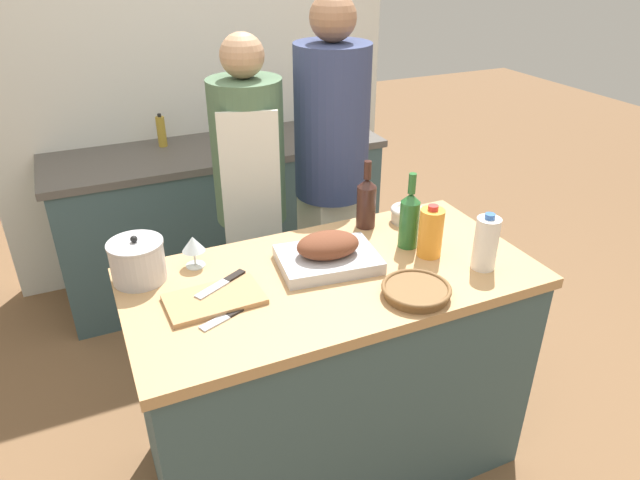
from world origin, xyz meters
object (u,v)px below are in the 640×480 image
object	(u,v)px
wicker_basket	(416,290)
person_cook_aproned	(251,194)
juice_jug	(431,232)
roasting_pan	(328,253)
wine_bottle_green	(366,201)
stock_pot	(138,261)
knife_paring	(224,318)
condiment_bottle_short	(246,126)
milk_jug	(486,243)
knife_chef	(223,283)
wine_bottle_dark	(409,218)
person_cook_guest	(331,168)
cutting_board	(214,299)
condiment_bottle_tall	(161,131)
wine_glass_left	(193,245)
mixing_bowl	(407,214)

from	to	relation	value
wicker_basket	person_cook_aproned	xyz separation A→B (m)	(-0.23, 1.04, -0.03)
juice_jug	person_cook_aproned	size ratio (longest dim) A/B	0.13
roasting_pan	wine_bottle_green	xyz separation A→B (m)	(0.27, 0.22, 0.06)
stock_pot	knife_paring	size ratio (longest dim) A/B	1.19
stock_pot	condiment_bottle_short	distance (m)	1.60
wine_bottle_green	wicker_basket	bearing A→B (deg)	-99.84
juice_jug	milk_jug	xyz separation A→B (m)	(0.12, -0.16, 0.00)
wicker_basket	knife_chef	size ratio (longest dim) A/B	1.17
wine_bottle_dark	person_cook_aproned	size ratio (longest dim) A/B	0.18
wine_bottle_dark	person_cook_aproned	xyz separation A→B (m)	(-0.39, 0.74, -0.13)
wine_bottle_dark	knife_chef	size ratio (longest dim) A/B	1.50
condiment_bottle_short	person_cook_guest	xyz separation A→B (m)	(0.16, -0.84, 0.00)
cutting_board	condiment_bottle_tall	xyz separation A→B (m)	(0.15, 1.70, 0.05)
milk_jug	knife_chef	xyz separation A→B (m)	(-0.89, 0.25, -0.08)
wine_glass_left	knife_chef	bearing A→B (deg)	-74.84
wicker_basket	person_cook_aproned	world-z (taller)	person_cook_aproned
wicker_basket	wine_bottle_dark	world-z (taller)	wine_bottle_dark
roasting_pan	stock_pot	distance (m)	0.66
wine_glass_left	condiment_bottle_short	size ratio (longest dim) A/B	0.63
wicker_basket	condiment_bottle_short	world-z (taller)	condiment_bottle_short
cutting_board	knife_chef	size ratio (longest dim) A/B	1.60
wine_glass_left	knife_paring	xyz separation A→B (m)	(0.01, -0.35, -0.08)
mixing_bowl	knife_paring	xyz separation A→B (m)	(-0.88, -0.35, -0.03)
wine_bottle_dark	knife_paring	xyz separation A→B (m)	(-0.77, -0.17, -0.11)
wine_bottle_dark	condiment_bottle_short	distance (m)	1.55
wine_glass_left	person_cook_aproned	xyz separation A→B (m)	(0.39, 0.55, -0.10)
milk_jug	knife_paring	distance (m)	0.94
milk_jug	condiment_bottle_short	size ratio (longest dim) A/B	1.13
person_cook_aproned	condiment_bottle_short	bearing A→B (deg)	88.81
condiment_bottle_short	person_cook_aproned	size ratio (longest dim) A/B	0.12
mixing_bowl	wine_glass_left	bearing A→B (deg)	179.64
mixing_bowl	wine_bottle_green	size ratio (longest dim) A/B	0.49
stock_pot	person_cook_guest	size ratio (longest dim) A/B	0.11
roasting_pan	person_cook_guest	world-z (taller)	person_cook_guest
wicker_basket	wine_glass_left	size ratio (longest dim) A/B	1.95
mixing_bowl	condiment_bottle_tall	xyz separation A→B (m)	(-0.73, 1.45, 0.03)
milk_jug	wine_bottle_dark	bearing A→B (deg)	122.89
wine_bottle_dark	wine_glass_left	world-z (taller)	wine_bottle_dark
wine_bottle_green	wine_bottle_dark	bearing A→B (deg)	-72.43
roasting_pan	cutting_board	xyz separation A→B (m)	(-0.43, -0.06, -0.04)
cutting_board	wine_bottle_dark	xyz separation A→B (m)	(0.77, 0.06, 0.11)
stock_pot	condiment_bottle_short	size ratio (longest dim) A/B	1.00
stock_pot	wine_glass_left	distance (m)	0.20
wicker_basket	stock_pot	world-z (taller)	stock_pot
stock_pot	milk_jug	bearing A→B (deg)	-20.48
stock_pot	mixing_bowl	size ratio (longest dim) A/B	1.38
mixing_bowl	wine_glass_left	distance (m)	0.88
knife_chef	person_cook_guest	bearing A→B (deg)	43.72
wicker_basket	cutting_board	xyz separation A→B (m)	(-0.62, 0.24, -0.01)
stock_pot	mixing_bowl	xyz separation A→B (m)	(1.08, 0.01, -0.04)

